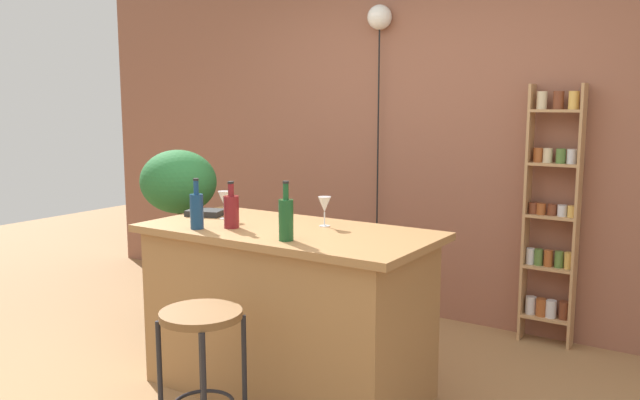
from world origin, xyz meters
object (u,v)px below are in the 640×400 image
Objects in this scene: bottle_sauce_amber at (197,210)px; potted_plant at (179,192)px; wine_glass_center at (324,205)px; pendant_globe_light at (379,25)px; cookbook at (206,213)px; plant_stool at (182,298)px; bottle_vinegar at (286,218)px; bottle_wine_red at (231,211)px; bar_stool at (202,344)px; spice_shelf at (551,218)px; wine_glass_left at (224,199)px.

potted_plant is at bearing 141.05° from bottle_sauce_amber.
wine_glass_center is 1.82m from pendant_globe_light.
cookbook is at bearing -172.43° from wine_glass_center.
cookbook is 1.95m from pendant_globe_light.
potted_plant is at bearing -90.00° from plant_stool.
bottle_vinegar reaches higher than plant_stool.
bottle_wine_red is at bearing -89.70° from pendant_globe_light.
bottle_vinegar is at bearing 72.75° from bar_stool.
bottle_wine_red is 1.55× the size of wine_glass_center.
wine_glass_center is at bearing -123.38° from spice_shelf.
bottle_sauce_amber is at bearing -128.56° from spice_shelf.
bottle_sauce_amber is (-0.43, 0.44, 0.52)m from bar_stool.
bar_stool is 1.12m from cookbook.
wine_glass_center is (0.53, 0.44, 0.01)m from bottle_sauce_amber.
spice_shelf is 0.74× the size of pendant_globe_light.
spice_shelf reaches higher than bottle_sauce_amber.
pendant_globe_light is (-0.41, 1.37, 1.12)m from wine_glass_center.
potted_plant is 3.71× the size of cookbook.
bottle_sauce_amber is 0.58m from bottle_vinegar.
potted_plant is 1.45m from bottle_vinegar.
bar_stool reaches higher than plant_stool.
pendant_globe_light reaches higher than potted_plant.
pendant_globe_light is (-0.45, 1.79, 1.12)m from bottle_vinegar.
bar_stool is 1.65m from potted_plant.
pendant_globe_light is at bearing 57.62° from cookbook.
wine_glass_center is 0.80m from cookbook.
wine_glass_center is (0.10, 0.88, 0.53)m from bar_stool.
pendant_globe_light is (-0.31, 2.25, 1.65)m from bar_stool.
cookbook is (-0.78, -0.10, -0.10)m from wine_glass_center.
pendant_globe_light reaches higher than bar_stool.
bottle_wine_red is at bearing -127.70° from spice_shelf.
potted_plant is at bearing 156.24° from bottle_vinegar.
bottle_wine_red is (-0.44, 0.10, -0.02)m from bottle_vinegar.
plant_stool is 1.26m from bottle_wine_red.
spice_shelf is 2.19× the size of potted_plant.
bottle_wine_red is at bearing 41.59° from bottle_sauce_amber.
bottle_vinegar is at bearing -75.92° from pendant_globe_light.
plant_stool is 0.89m from cookbook.
bar_stool is at bearing -41.49° from plant_stool.
spice_shelf is 2.22m from cookbook.
cookbook is (-0.17, 0.03, -0.10)m from wine_glass_left.
potted_plant is at bearing 138.51° from bar_stool.
bar_stool is 2.58× the size of bottle_wine_red.
plant_stool is at bearing 141.05° from bottle_sauce_amber.
wine_glass_center is at bearing -7.42° from potted_plant.
cookbook reaches higher than bar_stool.
bottle_wine_red is (0.14, 0.12, -0.01)m from bottle_sauce_amber.
pendant_globe_light is at bearing 54.03° from plant_stool.
wine_glass_left is at bearing -23.96° from potted_plant.
wine_glass_left and wine_glass_center have the same top height.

